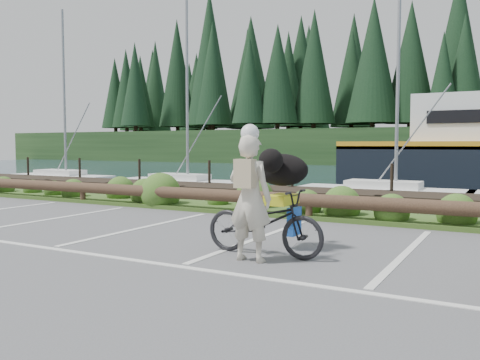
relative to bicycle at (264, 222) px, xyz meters
The scene contains 6 objects.
ground 1.22m from the bicycle, 129.79° to the right, with size 72.00×72.00×0.00m, color #515153.
vegetation_strip 4.53m from the bicycle, 99.00° to the left, with size 34.00×1.60×0.10m, color #3D5B21.
log_rail 3.85m from the bicycle, 100.64° to the left, with size 32.00×0.30×0.60m, color #443021, non-canonical shape.
bicycle is the anchor object (origin of this frame).
cyclist 0.61m from the bicycle, 90.94° to the right, with size 0.67×0.44×1.84m, color beige.
dog 1.00m from the bicycle, 89.06° to the left, with size 0.91×0.44×0.53m, color black.
Camera 1 is at (4.09, -6.09, 1.70)m, focal length 38.00 mm.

